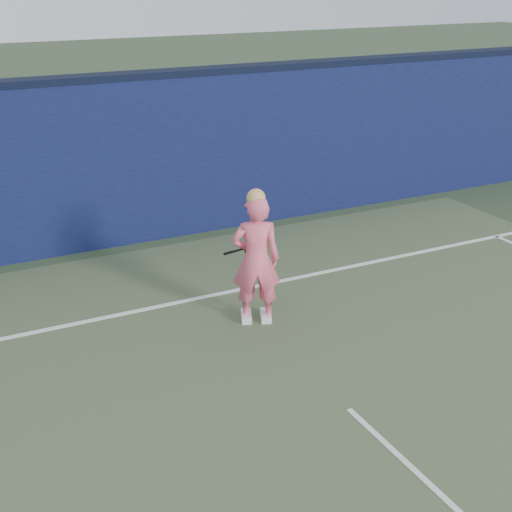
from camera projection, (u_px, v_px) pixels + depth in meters
ground at (413, 470)px, 6.16m from camera, size 80.00×80.00×0.00m
backstop_wall at (157, 160)px, 11.08m from camera, size 24.00×0.40×2.50m
wall_cap at (153, 74)px, 10.58m from camera, size 24.00×0.42×0.10m
player at (256, 259)px, 8.47m from camera, size 0.68×0.57×1.68m
racket at (253, 247)px, 8.87m from camera, size 0.50×0.25×0.29m
court_lines at (438, 492)px, 5.88m from camera, size 11.00×12.04×0.01m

